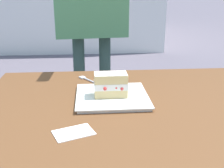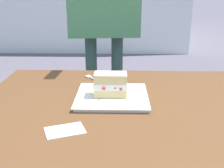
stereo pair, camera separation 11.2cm
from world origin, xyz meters
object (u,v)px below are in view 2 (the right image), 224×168
dessert_plate (112,97)px  cake_slice (111,85)px  patio_table (163,134)px  paper_napkin (65,130)px  dessert_fork (94,80)px

dessert_plate → cake_slice: 0.06m
patio_table → paper_napkin: size_ratio=10.11×
patio_table → dessert_plate: dessert_plate is taller
dessert_plate → cake_slice: cake_slice is taller
cake_slice → dessert_fork: (-0.09, 0.24, -0.06)m
patio_table → dessert_plate: bearing=143.6°
dessert_plate → dessert_fork: 0.25m
dessert_fork → dessert_plate: bearing=-68.4°
cake_slice → paper_napkin: (-0.13, -0.26, -0.06)m
dessert_fork → paper_napkin: (-0.05, -0.50, -0.00)m
cake_slice → dessert_fork: 0.26m
paper_napkin → dessert_plate: bearing=62.6°
patio_table → cake_slice: (-0.19, 0.13, 0.14)m
dessert_plate → cake_slice: size_ratio=2.18×
patio_table → dessert_fork: (-0.28, 0.37, 0.08)m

